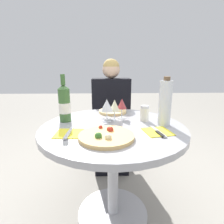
% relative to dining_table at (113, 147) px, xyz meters
% --- Properties ---
extents(ground_plane, '(12.00, 12.00, 0.00)m').
position_rel_dining_table_xyz_m(ground_plane, '(0.00, 0.00, -0.55)').
color(ground_plane, gray).
rests_on(ground_plane, ground).
extents(dining_table, '(0.93, 0.93, 0.70)m').
position_rel_dining_table_xyz_m(dining_table, '(0.00, 0.00, 0.00)').
color(dining_table, '#B2B2B7').
rests_on(dining_table, ground_plane).
extents(chair_behind_diner, '(0.38, 0.38, 0.84)m').
position_rel_dining_table_xyz_m(chair_behind_diner, '(0.01, 0.83, -0.14)').
color(chair_behind_diner, slate).
rests_on(chair_behind_diner, ground_plane).
extents(seated_diner, '(0.40, 0.40, 1.15)m').
position_rel_dining_table_xyz_m(seated_diner, '(0.01, 0.70, -0.04)').
color(seated_diner, black).
rests_on(seated_diner, ground_plane).
extents(pizza_large, '(0.30, 0.30, 0.05)m').
position_rel_dining_table_xyz_m(pizza_large, '(-0.04, -0.20, 0.16)').
color(pizza_large, '#DBB26B').
rests_on(pizza_large, dining_table).
extents(pizza_small_far, '(0.23, 0.23, 0.05)m').
position_rel_dining_table_xyz_m(pizza_small_far, '(0.02, 0.33, 0.16)').
color(pizza_small_far, '#E5C17F').
rests_on(pizza_small_far, dining_table).
extents(wine_bottle, '(0.08, 0.08, 0.32)m').
position_rel_dining_table_xyz_m(wine_bottle, '(-0.33, 0.11, 0.27)').
color(wine_bottle, '#38602D').
rests_on(wine_bottle, dining_table).
extents(tall_carafe, '(0.08, 0.08, 0.31)m').
position_rel_dining_table_xyz_m(tall_carafe, '(0.33, -0.00, 0.30)').
color(tall_carafe, silver).
rests_on(tall_carafe, dining_table).
extents(sugar_shaker, '(0.06, 0.06, 0.11)m').
position_rel_dining_table_xyz_m(sugar_shaker, '(0.22, 0.10, 0.20)').
color(sugar_shaker, silver).
rests_on(sugar_shaker, dining_table).
extents(wine_glass_front_left, '(0.08, 0.08, 0.16)m').
position_rel_dining_table_xyz_m(wine_glass_front_left, '(-0.04, 0.09, 0.26)').
color(wine_glass_front_left, silver).
rests_on(wine_glass_front_left, dining_table).
extents(wine_glass_back_right, '(0.07, 0.07, 0.15)m').
position_rel_dining_table_xyz_m(wine_glass_back_right, '(0.07, 0.17, 0.26)').
color(wine_glass_back_right, silver).
rests_on(wine_glass_back_right, dining_table).
extents(wine_glass_back_left, '(0.07, 0.07, 0.14)m').
position_rel_dining_table_xyz_m(wine_glass_back_left, '(-0.04, 0.17, 0.25)').
color(wine_glass_back_left, silver).
rests_on(wine_glass_back_left, dining_table).
extents(wine_glass_center, '(0.07, 0.07, 0.15)m').
position_rel_dining_table_xyz_m(wine_glass_center, '(0.02, 0.13, 0.25)').
color(wine_glass_center, silver).
rests_on(wine_glass_center, dining_table).
extents(place_setting_left, '(0.16, 0.19, 0.01)m').
position_rel_dining_table_xyz_m(place_setting_left, '(-0.26, -0.14, 0.15)').
color(place_setting_left, yellow).
rests_on(place_setting_left, dining_table).
extents(place_setting_right, '(0.17, 0.19, 0.01)m').
position_rel_dining_table_xyz_m(place_setting_right, '(0.26, -0.13, 0.15)').
color(place_setting_right, yellow).
rests_on(place_setting_right, dining_table).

